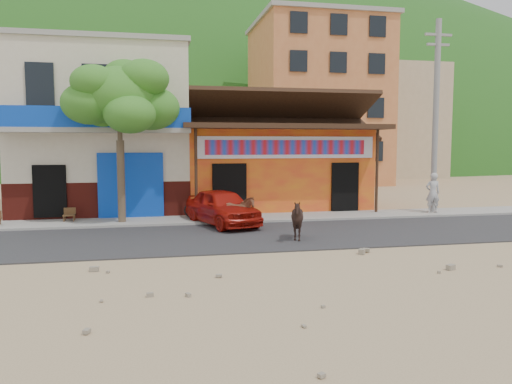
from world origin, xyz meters
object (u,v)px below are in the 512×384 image
(tree, at_px, (120,140))
(cow_tan, at_px, (235,212))
(scooter, at_px, (204,206))
(cafe_chair_left, at_px, (69,209))
(cow_dark, at_px, (297,220))
(pedestrian, at_px, (433,193))
(red_car, at_px, (222,207))
(utility_pole, at_px, (436,117))

(tree, bearing_deg, cow_tan, -26.52)
(scooter, distance_m, cafe_chair_left, 5.04)
(cow_dark, bearing_deg, tree, -159.61)
(cow_dark, xyz_separation_m, cafe_chair_left, (-7.41, 4.90, -0.09))
(tree, relative_size, cow_dark, 4.80)
(tree, bearing_deg, pedestrian, -0.48)
(red_car, bearing_deg, cow_tan, -89.58)
(tree, bearing_deg, red_car, -15.52)
(tree, height_order, utility_pole, utility_pole)
(cow_dark, distance_m, pedestrian, 8.30)
(utility_pole, relative_size, scooter, 5.07)
(cafe_chair_left, bearing_deg, cow_dark, -34.32)
(pedestrian, height_order, cafe_chair_left, pedestrian)
(cow_dark, height_order, pedestrian, pedestrian)
(tree, height_order, cow_dark, tree)
(utility_pole, xyz_separation_m, red_car, (-9.20, -1.20, -3.42))
(scooter, xyz_separation_m, cafe_chair_left, (-5.04, -0.06, 0.04))
(red_car, bearing_deg, cafe_chair_left, 145.73)
(tree, relative_size, scooter, 3.80)
(tree, height_order, pedestrian, tree)
(utility_pole, bearing_deg, cow_dark, -148.28)
(scooter, bearing_deg, red_car, -161.45)
(red_car, relative_size, cafe_chair_left, 4.27)
(utility_pole, distance_m, cow_dark, 9.29)
(cow_tan, relative_size, scooter, 0.87)
(cow_dark, distance_m, scooter, 5.50)
(scooter, height_order, pedestrian, pedestrian)
(scooter, bearing_deg, pedestrian, -92.92)
(tree, height_order, cafe_chair_left, tree)
(pedestrian, bearing_deg, cow_dark, 38.17)
(red_car, bearing_deg, cow_dark, -79.21)
(utility_pole, height_order, cafe_chair_left, utility_pole)
(utility_pole, height_order, pedestrian, utility_pole)
(cow_tan, distance_m, red_car, 1.02)
(cow_tan, height_order, cafe_chair_left, cow_tan)
(cow_tan, xyz_separation_m, pedestrian, (8.67, 1.86, 0.34))
(cow_tan, relative_size, cow_dark, 1.09)
(tree, relative_size, red_car, 1.54)
(tree, relative_size, cow_tan, 4.39)
(scooter, distance_m, pedestrian, 9.54)
(cafe_chair_left, bearing_deg, cow_tan, -24.14)
(pedestrian, xyz_separation_m, cafe_chair_left, (-14.54, 0.67, -0.38))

